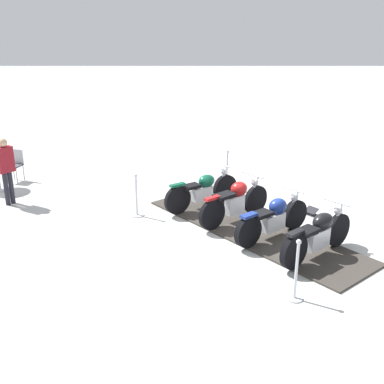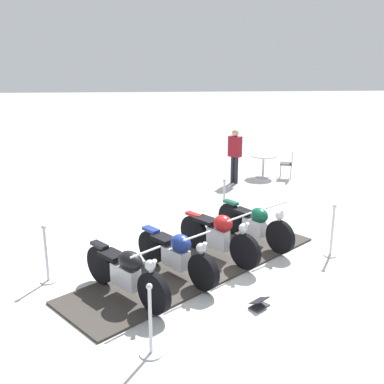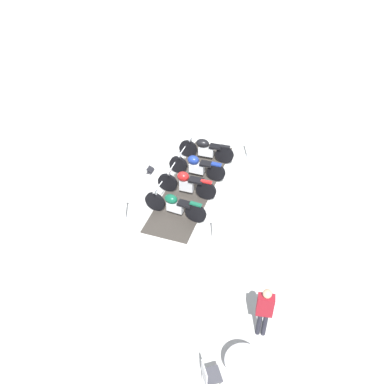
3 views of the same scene
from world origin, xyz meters
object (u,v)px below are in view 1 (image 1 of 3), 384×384
Objects in this scene: stanchion_left_front at (297,279)px; info_placard at (312,213)px; motorcycle_black at (319,234)px; stanchion_right_rear at (228,175)px; stanchion_left_rear at (138,203)px; motorcycle_maroon at (237,201)px; bystander_person at (7,165)px; cafe_chair_near_table at (16,163)px; motorcycle_navy at (274,218)px; motorcycle_forest at (204,190)px.

stanchion_left_front is 2.88× the size of info_placard.
motorcycle_black is 1.52× the size of stanchion_right_rear.
stanchion_right_rear is (2.32, 1.94, 0.08)m from stanchion_left_rear.
motorcycle_maroon reaches higher than motorcycle_black.
stanchion_left_front is 0.65× the size of bystander_person.
bystander_person is (-5.72, 1.19, 0.49)m from motorcycle_maroon.
info_placard is 8.52m from cafe_chair_near_table.
cafe_chair_near_table is 2.00m from bystander_person.
motorcycle_maroon reaches higher than cafe_chair_near_table.
motorcycle_black reaches higher than info_placard.
stanchion_left_rear is at bearing 109.04° from motorcycle_black.
stanchion_right_rear reaches higher than motorcycle_navy.
motorcycle_maroon is 1.15m from motorcycle_forest.
info_placard is at bearing 87.79° from cafe_chair_near_table.
stanchion_right_rear is 1.01× the size of stanchion_left_front.
motorcycle_forest is 1.06× the size of bystander_person.
stanchion_right_rear reaches higher than cafe_chair_near_table.
motorcycle_navy is at bearing 89.93° from stanchion_left_front.
bystander_person reaches higher than motorcycle_black.
stanchion_left_rear is (-3.84, 2.18, -0.19)m from motorcycle_black.
motorcycle_navy reaches higher than cafe_chair_near_table.
motorcycle_navy is at bearing 88.89° from motorcycle_black.
motorcycle_black is 4.42m from stanchion_left_rear.
motorcycle_black is at bearing -90.07° from motorcycle_maroon.
motorcycle_navy is 3.36m from stanchion_left_rear.
motorcycle_maroon is at bearing -86.00° from motorcycle_forest.
stanchion_right_rear is at bearing 28.78° from motorcycle_forest.
stanchion_left_rear is at bearing 129.86° from motorcycle_maroon.
bystander_person reaches higher than stanchion_right_rear.
bystander_person is (-3.36, 0.78, 0.71)m from stanchion_left_rear.
stanchion_left_rear is 3.02m from stanchion_right_rear.
info_placard is at bearing 72.66° from stanchion_left_front.
motorcycle_navy is 1.04× the size of motorcycle_maroon.
stanchion_left_front reaches higher than motorcycle_forest.
stanchion_right_rear is 2.74m from info_placard.
bystander_person reaches higher than info_placard.
stanchion_left_rear is at bearing 129.99° from stanchion_left_front.
stanchion_left_rear is 0.95× the size of stanchion_right_rear.
motorcycle_forest is at bearing -139.32° from info_placard.
motorcycle_navy is 1.16m from motorcycle_maroon.
motorcycle_maroon reaches higher than stanchion_left_rear.
motorcycle_forest is (-2.22, 2.65, -0.02)m from motorcycle_black.
motorcycle_navy reaches higher than info_placard.
stanchion_left_rear is at bearing 118.26° from motorcycle_navy.
info_placard is (1.16, 3.73, -0.33)m from stanchion_left_front.
motorcycle_navy is 2.31m from motorcycle_forest.
motorcycle_navy is 7.98m from cafe_chair_near_table.
bystander_person reaches higher than cafe_chair_near_table.
motorcycle_navy is at bearing -22.75° from stanchion_left_rear.
stanchion_left_rear reaches higher than info_placard.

